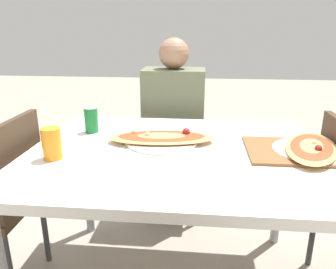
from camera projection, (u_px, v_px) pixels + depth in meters
dining_table at (175, 164)px, 1.43m from camera, size 1.26×1.00×0.74m
chair_far_seated at (175, 141)px, 2.27m from camera, size 0.40×0.40×0.87m
chair_side_left at (1, 196)px, 1.54m from camera, size 0.40×0.40×0.87m
person_seated at (173, 117)px, 2.10m from camera, size 0.39×0.27×1.19m
pizza_main at (162, 138)px, 1.49m from camera, size 0.50×0.33×0.06m
soda_can at (91, 120)px, 1.63m from camera, size 0.07×0.07×0.12m
drink_glass at (52, 144)px, 1.30m from camera, size 0.08×0.08×0.13m
serving_tray at (293, 151)px, 1.38m from camera, size 0.39×0.32×0.01m
pizza_second at (311, 149)px, 1.37m from camera, size 0.33×0.47×0.05m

